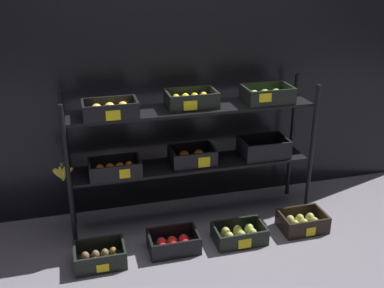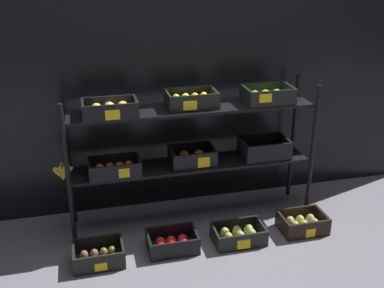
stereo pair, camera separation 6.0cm
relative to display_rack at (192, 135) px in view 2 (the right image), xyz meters
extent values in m
plane|color=slate|center=(0.00, 0.01, -0.70)|extent=(10.00, 10.00, 0.00)
cube|color=black|center=(0.00, 0.37, 0.29)|extent=(4.17, 0.12, 1.98)
cylinder|color=black|center=(-0.89, -0.16, -0.17)|extent=(0.03, 0.03, 1.05)
cylinder|color=black|center=(0.89, -0.16, -0.17)|extent=(0.03, 0.03, 1.05)
cylinder|color=black|center=(-0.89, 0.17, -0.17)|extent=(0.03, 0.03, 1.05)
cylinder|color=black|center=(0.89, 0.17, -0.17)|extent=(0.03, 0.03, 1.05)
cube|color=black|center=(0.00, 0.01, -0.24)|extent=(1.74, 0.30, 0.02)
cube|color=black|center=(0.00, 0.01, 0.20)|extent=(1.74, 0.30, 0.02)
cube|color=black|center=(-0.57, -0.03, -0.22)|extent=(0.36, 0.22, 0.01)
cube|color=black|center=(-0.57, -0.14, -0.17)|extent=(0.36, 0.02, 0.09)
cube|color=black|center=(-0.57, 0.07, -0.17)|extent=(0.36, 0.02, 0.09)
cube|color=black|center=(-0.74, -0.03, -0.17)|extent=(0.02, 0.18, 0.09)
cube|color=black|center=(-0.40, -0.03, -0.17)|extent=(0.02, 0.18, 0.09)
sphere|color=orange|center=(-0.67, -0.07, -0.19)|extent=(0.06, 0.06, 0.06)
sphere|color=orange|center=(-0.60, -0.07, -0.19)|extent=(0.06, 0.06, 0.06)
sphere|color=orange|center=(-0.54, -0.06, -0.19)|extent=(0.06, 0.06, 0.06)
sphere|color=orange|center=(-0.47, -0.07, -0.19)|extent=(0.06, 0.06, 0.06)
sphere|color=orange|center=(-0.67, 0.00, -0.19)|extent=(0.06, 0.06, 0.06)
sphere|color=orange|center=(-0.60, 0.00, -0.19)|extent=(0.06, 0.06, 0.06)
sphere|color=orange|center=(-0.53, -0.01, -0.19)|extent=(0.06, 0.06, 0.06)
sphere|color=orange|center=(-0.47, 0.00, -0.19)|extent=(0.06, 0.06, 0.06)
cube|color=yellow|center=(-0.52, -0.15, -0.18)|extent=(0.07, 0.00, 0.07)
cube|color=black|center=(0.00, 0.01, -0.22)|extent=(0.33, 0.24, 0.01)
cube|color=black|center=(0.00, -0.10, -0.16)|extent=(0.33, 0.02, 0.11)
cube|color=black|center=(0.00, 0.12, -0.16)|extent=(0.33, 0.02, 0.11)
cube|color=black|center=(-0.15, 0.01, -0.16)|extent=(0.02, 0.21, 0.11)
cube|color=black|center=(0.16, 0.01, -0.16)|extent=(0.02, 0.21, 0.11)
sphere|color=orange|center=(-0.05, -0.02, -0.18)|extent=(0.07, 0.07, 0.07)
sphere|color=orange|center=(0.06, -0.02, -0.18)|extent=(0.07, 0.07, 0.07)
sphere|color=orange|center=(-0.05, 0.05, -0.18)|extent=(0.07, 0.07, 0.07)
sphere|color=orange|center=(0.06, 0.04, -0.18)|extent=(0.07, 0.07, 0.07)
cube|color=yellow|center=(0.06, -0.11, -0.18)|extent=(0.09, 0.01, 0.08)
cube|color=black|center=(0.56, 0.00, -0.22)|extent=(0.36, 0.25, 0.01)
cube|color=black|center=(0.56, -0.12, -0.15)|extent=(0.36, 0.02, 0.13)
cube|color=black|center=(0.56, 0.12, -0.15)|extent=(0.36, 0.02, 0.13)
cube|color=black|center=(0.39, 0.00, -0.15)|extent=(0.02, 0.22, 0.13)
cube|color=black|center=(0.73, 0.00, -0.15)|extent=(0.02, 0.22, 0.13)
sphere|color=#5B1748|center=(0.45, -0.06, -0.19)|extent=(0.05, 0.05, 0.05)
sphere|color=#642F56|center=(0.51, -0.05, -0.19)|extent=(0.05, 0.05, 0.05)
sphere|color=#691D58|center=(0.56, -0.05, -0.19)|extent=(0.05, 0.05, 0.05)
sphere|color=#682B48|center=(0.62, -0.06, -0.19)|extent=(0.05, 0.05, 0.05)
sphere|color=#6C2444|center=(0.67, -0.06, -0.19)|extent=(0.05, 0.05, 0.05)
sphere|color=#5C1B46|center=(0.45, 0.00, -0.19)|extent=(0.05, 0.05, 0.05)
sphere|color=#5B1B45|center=(0.51, 0.00, -0.19)|extent=(0.05, 0.05, 0.05)
sphere|color=#5D285B|center=(0.57, 0.00, -0.19)|extent=(0.05, 0.05, 0.05)
sphere|color=#6B2348|center=(0.62, 0.00, -0.19)|extent=(0.05, 0.05, 0.05)
sphere|color=#662B4C|center=(0.67, 0.00, -0.19)|extent=(0.05, 0.05, 0.05)
sphere|color=#661D4A|center=(0.46, 0.06, -0.19)|extent=(0.05, 0.05, 0.05)
sphere|color=#571D53|center=(0.51, 0.05, -0.19)|extent=(0.05, 0.05, 0.05)
sphere|color=#64254A|center=(0.56, 0.05, -0.19)|extent=(0.05, 0.05, 0.05)
sphere|color=#5C184C|center=(0.62, 0.06, -0.19)|extent=(0.05, 0.05, 0.05)
sphere|color=#5A2A55|center=(0.68, 0.06, -0.19)|extent=(0.05, 0.05, 0.05)
cube|color=black|center=(-0.57, -0.03, 0.21)|extent=(0.37, 0.22, 0.01)
cube|color=black|center=(-0.57, -0.13, 0.26)|extent=(0.37, 0.02, 0.09)
cube|color=black|center=(-0.57, 0.07, 0.26)|extent=(0.37, 0.02, 0.09)
cube|color=black|center=(-0.75, -0.03, 0.26)|extent=(0.02, 0.18, 0.09)
cube|color=black|center=(-0.40, -0.03, 0.26)|extent=(0.02, 0.18, 0.09)
sphere|color=#CFC74E|center=(-0.66, -0.06, 0.25)|extent=(0.07, 0.07, 0.07)
sphere|color=yellow|center=(-0.57, -0.06, 0.25)|extent=(0.07, 0.07, 0.07)
sphere|color=gold|center=(-0.48, -0.06, 0.25)|extent=(0.07, 0.07, 0.07)
sphere|color=yellow|center=(-0.66, -0.01, 0.25)|extent=(0.07, 0.07, 0.07)
sphere|color=#DEC853|center=(-0.57, 0.00, 0.25)|extent=(0.07, 0.07, 0.07)
sphere|color=gold|center=(-0.49, 0.00, 0.25)|extent=(0.07, 0.07, 0.07)
cube|color=yellow|center=(-0.57, -0.14, 0.24)|extent=(0.09, 0.01, 0.07)
cube|color=black|center=(0.00, 0.02, 0.21)|extent=(0.35, 0.23, 0.01)
cube|color=black|center=(0.00, -0.09, 0.27)|extent=(0.35, 0.02, 0.10)
cube|color=black|center=(0.00, 0.13, 0.27)|extent=(0.35, 0.02, 0.10)
cube|color=black|center=(-0.17, 0.02, 0.27)|extent=(0.02, 0.20, 0.10)
cube|color=black|center=(0.17, 0.02, 0.27)|extent=(0.02, 0.20, 0.10)
ellipsoid|color=yellow|center=(-0.10, -0.01, 0.26)|extent=(0.06, 0.06, 0.08)
ellipsoid|color=yellow|center=(-0.03, -0.01, 0.26)|extent=(0.06, 0.06, 0.08)
ellipsoid|color=yellow|center=(0.03, -0.01, 0.26)|extent=(0.06, 0.06, 0.08)
ellipsoid|color=yellow|center=(0.10, -0.01, 0.26)|extent=(0.06, 0.06, 0.08)
ellipsoid|color=yellow|center=(-0.10, 0.06, 0.26)|extent=(0.06, 0.06, 0.08)
ellipsoid|color=yellow|center=(-0.03, 0.06, 0.26)|extent=(0.06, 0.06, 0.08)
ellipsoid|color=yellow|center=(0.03, 0.06, 0.26)|extent=(0.06, 0.06, 0.08)
ellipsoid|color=yellow|center=(0.10, 0.06, 0.26)|extent=(0.06, 0.06, 0.08)
cube|color=yellow|center=(-0.04, -0.10, 0.25)|extent=(0.09, 0.01, 0.07)
cube|color=black|center=(0.56, -0.01, 0.21)|extent=(0.35, 0.24, 0.01)
cube|color=black|center=(0.56, -0.12, 0.27)|extent=(0.35, 0.02, 0.11)
cube|color=black|center=(0.56, 0.10, 0.27)|extent=(0.35, 0.02, 0.11)
cube|color=black|center=(0.39, -0.01, 0.27)|extent=(0.02, 0.21, 0.11)
cube|color=black|center=(0.73, -0.01, 0.27)|extent=(0.02, 0.21, 0.11)
sphere|color=#84BA44|center=(0.48, -0.04, 0.25)|extent=(0.07, 0.07, 0.07)
sphere|color=#8BC747|center=(0.56, -0.04, 0.25)|extent=(0.07, 0.07, 0.07)
sphere|color=#91BD47|center=(0.64, -0.04, 0.25)|extent=(0.07, 0.07, 0.07)
sphere|color=#88C137|center=(0.48, 0.03, 0.25)|extent=(0.07, 0.07, 0.07)
sphere|color=#80BB32|center=(0.56, 0.03, 0.25)|extent=(0.07, 0.07, 0.07)
sphere|color=#89BA34|center=(0.65, 0.02, 0.25)|extent=(0.07, 0.07, 0.07)
cube|color=yellow|center=(0.49, -0.13, 0.28)|extent=(0.09, 0.01, 0.06)
cylinder|color=brown|center=(-0.93, -0.01, -0.12)|extent=(0.02, 0.02, 0.02)
ellipsoid|color=gold|center=(-0.95, -0.01, -0.19)|extent=(0.10, 0.03, 0.10)
ellipsoid|color=yellow|center=(-0.95, -0.01, -0.19)|extent=(0.09, 0.03, 0.11)
ellipsoid|color=yellow|center=(-0.93, 0.00, -0.19)|extent=(0.05, 0.03, 0.11)
ellipsoid|color=yellow|center=(-0.92, -0.01, -0.19)|extent=(0.05, 0.03, 0.11)
ellipsoid|color=yellow|center=(-0.90, 0.00, -0.19)|extent=(0.09, 0.03, 0.11)
ellipsoid|color=yellow|center=(-0.90, 0.00, -0.19)|extent=(0.11, 0.03, 0.09)
cube|color=black|center=(-0.74, -0.39, -0.69)|extent=(0.33, 0.24, 0.01)
cube|color=black|center=(-0.74, -0.50, -0.63)|extent=(0.33, 0.02, 0.12)
cube|color=black|center=(-0.74, -0.27, -0.63)|extent=(0.33, 0.02, 0.12)
cube|color=black|center=(-0.90, -0.39, -0.63)|extent=(0.02, 0.21, 0.12)
cube|color=black|center=(-0.58, -0.39, -0.63)|extent=(0.02, 0.21, 0.12)
ellipsoid|color=brown|center=(-0.83, -0.43, -0.65)|extent=(0.05, 0.05, 0.07)
ellipsoid|color=brown|center=(-0.77, -0.43, -0.65)|extent=(0.05, 0.05, 0.07)
ellipsoid|color=brown|center=(-0.70, -0.43, -0.65)|extent=(0.05, 0.05, 0.07)
ellipsoid|color=brown|center=(-0.64, -0.43, -0.65)|extent=(0.05, 0.05, 0.07)
ellipsoid|color=brown|center=(-0.83, -0.35, -0.65)|extent=(0.05, 0.05, 0.07)
ellipsoid|color=brown|center=(-0.76, -0.35, -0.65)|extent=(0.05, 0.05, 0.07)
ellipsoid|color=brown|center=(-0.70, -0.35, -0.65)|extent=(0.05, 0.05, 0.07)
ellipsoid|color=brown|center=(-0.65, -0.34, -0.65)|extent=(0.05, 0.05, 0.07)
cube|color=yellow|center=(-0.73, -0.51, -0.65)|extent=(0.08, 0.00, 0.06)
cube|color=black|center=(-0.23, -0.36, -0.69)|extent=(0.35, 0.23, 0.01)
cube|color=black|center=(-0.23, -0.47, -0.63)|extent=(0.35, 0.02, 0.12)
cube|color=black|center=(-0.23, -0.25, -0.63)|extent=(0.35, 0.02, 0.12)
cube|color=black|center=(-0.40, -0.36, -0.63)|extent=(0.02, 0.20, 0.12)
cube|color=black|center=(-0.07, -0.36, -0.63)|extent=(0.02, 0.20, 0.12)
sphere|color=red|center=(-0.31, -0.40, -0.65)|extent=(0.07, 0.07, 0.07)
sphere|color=red|center=(-0.24, -0.40, -0.65)|extent=(0.07, 0.07, 0.07)
sphere|color=red|center=(-0.15, -0.40, -0.65)|extent=(0.07, 0.07, 0.07)
sphere|color=red|center=(-0.31, -0.33, -0.65)|extent=(0.07, 0.07, 0.07)
sphere|color=red|center=(-0.24, -0.33, -0.65)|extent=(0.07, 0.07, 0.07)
sphere|color=red|center=(-0.15, -0.33, -0.65)|extent=(0.07, 0.07, 0.07)
cube|color=black|center=(0.25, -0.38, -0.69)|extent=(0.37, 0.23, 0.01)
cube|color=black|center=(0.25, -0.49, -0.63)|extent=(0.37, 0.02, 0.11)
cube|color=black|center=(0.25, -0.27, -0.63)|extent=(0.37, 0.02, 0.11)
cube|color=black|center=(0.07, -0.38, -0.63)|extent=(0.02, 0.20, 0.11)
cube|color=black|center=(0.42, -0.38, -0.63)|extent=(0.02, 0.20, 0.11)
ellipsoid|color=#B1B84B|center=(0.16, -0.41, -0.64)|extent=(0.07, 0.07, 0.09)
ellipsoid|color=#A5C052|center=(0.25, -0.42, -0.64)|extent=(0.07, 0.07, 0.09)
ellipsoid|color=#B2BD52|center=(0.33, -0.41, -0.64)|extent=(0.07, 0.07, 0.09)
ellipsoid|color=#AFB24B|center=(0.15, -0.35, -0.64)|extent=(0.07, 0.07, 0.09)
ellipsoid|color=#B7B450|center=(0.25, -0.35, -0.64)|extent=(0.07, 0.07, 0.09)
ellipsoid|color=#AEBD58|center=(0.33, -0.35, -0.64)|extent=(0.07, 0.07, 0.09)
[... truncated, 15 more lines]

